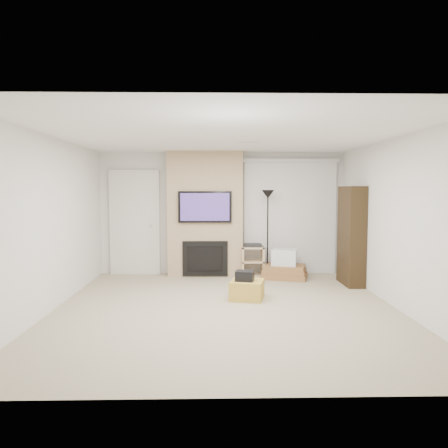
{
  "coord_description": "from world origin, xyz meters",
  "views": [
    {
      "loc": [
        -0.17,
        -6.26,
        1.74
      ],
      "look_at": [
        0.0,
        1.2,
        1.15
      ],
      "focal_mm": 35.0,
      "sensor_mm": 36.0,
      "label": 1
    }
  ],
  "objects_px": {
    "floor_lamp": "(268,208)",
    "box_stack": "(284,267)",
    "av_stand": "(253,259)",
    "bookshelf": "(351,236)",
    "ottoman": "(247,290)"
  },
  "relations": [
    {
      "from": "ottoman",
      "to": "bookshelf",
      "type": "xyz_separation_m",
      "value": [
        1.99,
        1.05,
        0.75
      ]
    },
    {
      "from": "floor_lamp",
      "to": "ottoman",
      "type": "bearing_deg",
      "value": -106.63
    },
    {
      "from": "floor_lamp",
      "to": "av_stand",
      "type": "distance_m",
      "value": 1.06
    },
    {
      "from": "av_stand",
      "to": "ottoman",
      "type": "bearing_deg",
      "value": -97.75
    },
    {
      "from": "floor_lamp",
      "to": "box_stack",
      "type": "bearing_deg",
      "value": -33.76
    },
    {
      "from": "ottoman",
      "to": "bookshelf",
      "type": "height_order",
      "value": "bookshelf"
    },
    {
      "from": "floor_lamp",
      "to": "box_stack",
      "type": "xyz_separation_m",
      "value": [
        0.31,
        -0.21,
        -1.15
      ]
    },
    {
      "from": "ottoman",
      "to": "floor_lamp",
      "type": "xyz_separation_m",
      "value": [
        0.55,
        1.84,
        1.22
      ]
    },
    {
      "from": "av_stand",
      "to": "bookshelf",
      "type": "height_order",
      "value": "bookshelf"
    },
    {
      "from": "ottoman",
      "to": "floor_lamp",
      "type": "relative_size",
      "value": 0.29
    },
    {
      "from": "floor_lamp",
      "to": "av_stand",
      "type": "height_order",
      "value": "floor_lamp"
    },
    {
      "from": "floor_lamp",
      "to": "bookshelf",
      "type": "height_order",
      "value": "bookshelf"
    },
    {
      "from": "box_stack",
      "to": "bookshelf",
      "type": "height_order",
      "value": "bookshelf"
    },
    {
      "from": "bookshelf",
      "to": "ottoman",
      "type": "bearing_deg",
      "value": -152.09
    },
    {
      "from": "av_stand",
      "to": "bookshelf",
      "type": "distance_m",
      "value": 1.99
    }
  ]
}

